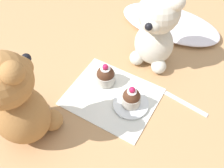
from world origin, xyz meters
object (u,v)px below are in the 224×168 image
at_px(cupcake_near_cream_bear, 106,76).
at_px(teaspoon, 186,103).
at_px(teddy_bear_cream, 156,30).
at_px(teddy_bear_tan, 16,102).
at_px(cupcake_near_tan_bear, 131,99).
at_px(saucer_plate, 130,105).

bearing_deg(cupcake_near_cream_bear, teaspoon, 11.44).
bearing_deg(teddy_bear_cream, teddy_bear_tan, -114.25).
bearing_deg(cupcake_near_tan_bear, cupcake_near_cream_bear, 158.62).
distance_m(cupcake_near_cream_bear, saucer_plate, 0.10).
relative_size(teddy_bear_cream, cupcake_near_cream_bear, 3.41).
height_order(teddy_bear_tan, saucer_plate, teddy_bear_tan).
relative_size(cupcake_near_cream_bear, teaspoon, 0.55).
height_order(cupcake_near_cream_bear, cupcake_near_tan_bear, cupcake_near_tan_bear).
distance_m(teddy_bear_tan, teaspoon, 0.41).
bearing_deg(cupcake_near_cream_bear, teddy_bear_tan, -110.91).
bearing_deg(teddy_bear_tan, saucer_plate, -136.01).
relative_size(teddy_bear_cream, cupcake_near_tan_bear, 3.52).
distance_m(saucer_plate, cupcake_near_tan_bear, 0.03).
bearing_deg(teddy_bear_tan, cupcake_near_tan_bear, -136.01).
bearing_deg(teaspoon, teddy_bear_tan, 47.88).
distance_m(saucer_plate, teaspoon, 0.15).
distance_m(cupcake_near_tan_bear, teaspoon, 0.15).
bearing_deg(cupcake_near_cream_bear, saucer_plate, -21.38).
height_order(cupcake_near_cream_bear, teaspoon, cupcake_near_cream_bear).
xyz_separation_m(teddy_bear_cream, saucer_plate, (0.02, -0.18, -0.11)).
height_order(cupcake_near_tan_bear, teaspoon, cupcake_near_tan_bear).
bearing_deg(teddy_bear_tan, teaspoon, -140.26).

